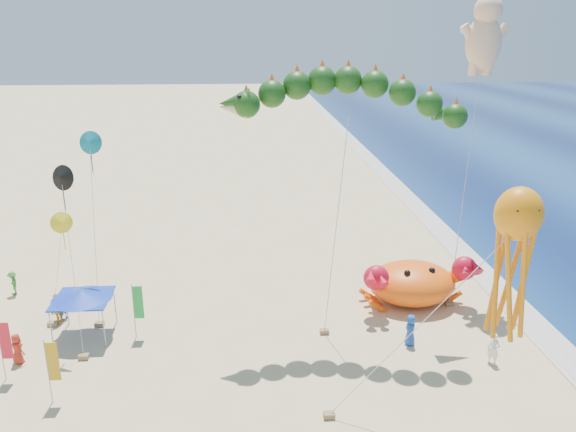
% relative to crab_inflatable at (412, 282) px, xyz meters
% --- Properties ---
extents(ground, '(320.00, 320.00, 0.00)m').
position_rel_crab_inflatable_xyz_m(ground, '(-5.79, -4.10, -1.38)').
color(ground, '#D1B784').
rests_on(ground, ground).
extents(foam_strip, '(320.00, 320.00, 0.00)m').
position_rel_crab_inflatable_xyz_m(foam_strip, '(6.21, -4.10, -1.38)').
color(foam_strip, silver).
rests_on(foam_strip, ground).
extents(crab_inflatable, '(7.17, 5.19, 3.14)m').
position_rel_crab_inflatable_xyz_m(crab_inflatable, '(0.00, 0.00, 0.00)').
color(crab_inflatable, '#FF590D').
rests_on(crab_inflatable, ground).
extents(dragon_kite, '(12.42, 2.31, 13.87)m').
position_rel_crab_inflatable_xyz_m(dragon_kite, '(-4.95, -2.68, 11.12)').
color(dragon_kite, '#153E10').
rests_on(dragon_kite, ground).
extents(cherub_kite, '(3.16, 4.43, 18.05)m').
position_rel_crab_inflatable_xyz_m(cherub_kite, '(4.07, 2.74, 14.46)').
color(cherub_kite, '#FBC599').
rests_on(cherub_kite, ground).
extents(octopus_kite, '(8.12, 1.66, 10.40)m').
position_rel_crab_inflatable_xyz_m(octopus_kite, '(0.30, -11.12, 6.40)').
color(octopus_kite, orange).
rests_on(octopus_kite, ground).
extents(canopy_blue, '(3.22, 3.22, 2.71)m').
position_rel_crab_inflatable_xyz_m(canopy_blue, '(-18.95, -2.58, 1.06)').
color(canopy_blue, gray).
rests_on(canopy_blue, ground).
extents(feather_flags, '(10.41, 7.38, 3.20)m').
position_rel_crab_inflatable_xyz_m(feather_flags, '(-20.49, -4.78, 0.63)').
color(feather_flags, gray).
rests_on(feather_flags, ground).
extents(beachgoers, '(27.98, 10.80, 1.84)m').
position_rel_crab_inflatable_xyz_m(beachgoers, '(-17.62, -2.01, -0.53)').
color(beachgoers, '#1C4AA5').
rests_on(beachgoers, ground).
extents(small_kites, '(7.11, 9.05, 10.77)m').
position_rel_crab_inflatable_xyz_m(small_kites, '(-21.21, -1.29, 5.25)').
color(small_kites, '#F31B7A').
rests_on(small_kites, ground).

